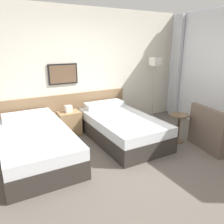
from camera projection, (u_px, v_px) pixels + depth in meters
ground_plane at (140, 166)px, 3.60m from camera, size 16.00×16.00×0.00m
wall_headboard at (85, 73)px, 5.00m from camera, size 10.00×0.10×2.70m
bed_near_door at (36, 145)px, 3.77m from camera, size 1.14×2.04×0.63m
bed_near_window at (121, 127)px, 4.56m from camera, size 1.14×2.04×0.63m
nightstand at (69, 122)px, 4.82m from camera, size 0.47×0.37×0.65m
floor_lamp at (155, 69)px, 5.52m from camera, size 0.24×0.24×1.61m
side_table at (179, 123)px, 4.41m from camera, size 0.38×0.38×0.58m
armchair at (218, 134)px, 4.20m from camera, size 0.92×0.98×0.82m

